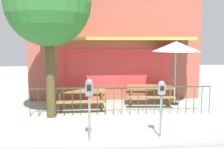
{
  "coord_description": "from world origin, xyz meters",
  "views": [
    {
      "loc": [
        -1.03,
        -6.7,
        2.53
      ],
      "look_at": [
        -0.32,
        2.41,
        1.35
      ],
      "focal_mm": 41.74,
      "sensor_mm": 36.0,
      "label": 1
    }
  ],
  "objects": [
    {
      "name": "patio_umbrella",
      "position": [
        2.28,
        3.34,
        2.31
      ],
      "size": [
        1.88,
        1.88,
        2.52
      ],
      "color": "black",
      "rests_on": "ground"
    },
    {
      "name": "patio_fence_front",
      "position": [
        0.0,
        2.01,
        0.66
      ],
      "size": [
        6.26,
        0.04,
        0.97
      ],
      "color": "#2D4124",
      "rests_on": "ground"
    },
    {
      "name": "picnic_table_left",
      "position": [
        -1.43,
        2.73,
        0.61
      ],
      "size": [
        1.84,
        1.42,
        0.79
      ],
      "color": "brown",
      "rests_on": "ground"
    },
    {
      "name": "curb_edge",
      "position": [
        0.0,
        -0.83,
        0.0
      ],
      "size": [
        10.39,
        0.2,
        0.11
      ],
      "primitive_type": "cube",
      "color": "gray",
      "rests_on": "ground"
    },
    {
      "name": "ground",
      "position": [
        0.0,
        0.0,
        0.0
      ],
      "size": [
        40.0,
        40.0,
        0.0
      ],
      "primitive_type": "plane",
      "color": "#98A19B"
    },
    {
      "name": "street_tree",
      "position": [
        -2.39,
        1.92,
        3.69
      ],
      "size": [
        2.74,
        2.74,
        5.09
      ],
      "color": "#483E20",
      "rests_on": "ground"
    },
    {
      "name": "picnic_table_right",
      "position": [
        1.22,
        3.24,
        0.61
      ],
      "size": [
        1.9,
        1.5,
        0.79
      ],
      "color": "#955838",
      "rests_on": "ground"
    },
    {
      "name": "parking_meter_near",
      "position": [
        0.77,
        -0.18,
        1.17
      ],
      "size": [
        0.18,
        0.17,
        1.51
      ],
      "color": "slate",
      "rests_on": "ground"
    },
    {
      "name": "pub_storefront",
      "position": [
        0.0,
        4.57,
        2.5
      ],
      "size": [
        7.42,
        1.51,
        5.02
      ],
      "color": "brown",
      "rests_on": "ground"
    },
    {
      "name": "parking_meter_far",
      "position": [
        -1.1,
        -0.31,
        1.23
      ],
      "size": [
        0.18,
        0.17,
        1.6
      ],
      "color": "gray",
      "rests_on": "ground"
    }
  ]
}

